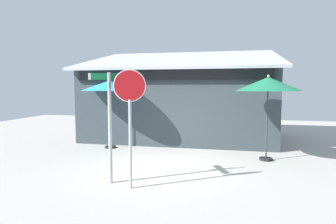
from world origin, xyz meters
The scene contains 6 objects.
ground_plane centered at (0.00, 0.00, -0.05)m, with size 28.00×28.00×0.10m, color #ADA8A0.
cafe_building centered at (-0.35, 5.35, 1.75)m, with size 8.98×5.81×4.46m.
street_sign_post centered at (-0.97, -1.82, 1.76)m, with size 0.88×0.82×2.84m.
stop_sign centered at (-0.33, -2.09, 2.02)m, with size 0.73×0.29×2.90m.
patio_umbrella_teal_left centered at (-2.72, 2.20, 2.50)m, with size 2.22×2.22×2.79m.
patio_umbrella_forest_green_center centered at (3.23, 1.46, 2.55)m, with size 2.14×2.14×2.87m.
Camera 1 is at (2.04, -8.66, 2.48)m, focal length 31.00 mm.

